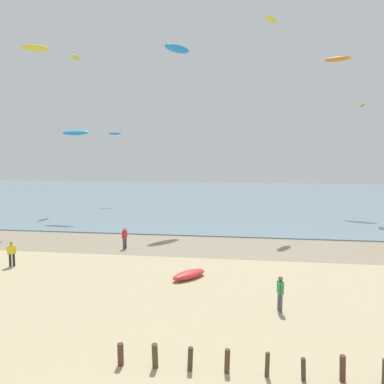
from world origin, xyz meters
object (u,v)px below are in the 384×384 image
(person_mid_beach, at_px, (125,237))
(grounded_kite, at_px, (189,275))
(kite_aloft_8, at_px, (338,59))
(kite_aloft_10, at_px, (271,20))
(kite_aloft_7, at_px, (177,49))
(person_nearest_camera, at_px, (12,253))
(kite_aloft_1, at_px, (362,105))
(kite_aloft_9, at_px, (35,48))
(person_by_waterline, at_px, (280,293))
(kite_aloft_0, at_px, (115,134))
(kite_aloft_3, at_px, (76,133))
(kite_aloft_6, at_px, (76,58))

(person_mid_beach, distance_m, grounded_kite, 8.90)
(kite_aloft_8, height_order, kite_aloft_10, kite_aloft_10)
(kite_aloft_7, bearing_deg, person_nearest_camera, 12.54)
(person_nearest_camera, bearing_deg, person_mid_beach, 43.26)
(kite_aloft_1, height_order, kite_aloft_9, kite_aloft_9)
(person_by_waterline, xyz_separation_m, kite_aloft_9, (-24.10, 20.20, 18.10))
(kite_aloft_7, bearing_deg, kite_aloft_0, -102.11)
(kite_aloft_0, bearing_deg, person_nearest_camera, 104.03)
(kite_aloft_1, bearing_deg, kite_aloft_10, 128.17)
(person_by_waterline, height_order, grounded_kite, person_by_waterline)
(person_nearest_camera, bearing_deg, kite_aloft_1, 38.84)
(person_nearest_camera, xyz_separation_m, kite_aloft_0, (-4.27, 32.17, 10.04))
(grounded_kite, distance_m, kite_aloft_7, 26.67)
(kite_aloft_1, height_order, kite_aloft_7, kite_aloft_7)
(kite_aloft_0, bearing_deg, kite_aloft_3, 97.19)
(person_mid_beach, height_order, kite_aloft_9, kite_aloft_9)
(kite_aloft_10, bearing_deg, kite_aloft_0, -93.86)
(kite_aloft_9, bearing_deg, kite_aloft_6, 76.96)
(kite_aloft_6, relative_size, kite_aloft_8, 0.76)
(person_by_waterline, relative_size, kite_aloft_9, 0.60)
(person_mid_beach, height_order, kite_aloft_6, kite_aloft_6)
(grounded_kite, bearing_deg, kite_aloft_8, -166.69)
(kite_aloft_1, bearing_deg, kite_aloft_0, 89.54)
(person_mid_beach, xyz_separation_m, kite_aloft_8, (21.91, 24.93, 19.64))
(grounded_kite, xyz_separation_m, kite_aloft_0, (-16.43, 32.91, 10.72))
(kite_aloft_3, height_order, kite_aloft_9, kite_aloft_9)
(person_mid_beach, xyz_separation_m, person_by_waterline, (11.16, -10.36, 0.00))
(grounded_kite, bearing_deg, kite_aloft_10, -157.14)
(person_by_waterline, bearing_deg, person_nearest_camera, 164.60)
(kite_aloft_0, height_order, kite_aloft_3, kite_aloft_0)
(kite_aloft_7, bearing_deg, kite_aloft_9, -44.17)
(person_mid_beach, relative_size, kite_aloft_10, 0.75)
(person_mid_beach, bearing_deg, kite_aloft_0, 111.13)
(kite_aloft_6, distance_m, kite_aloft_10, 27.68)
(kite_aloft_1, bearing_deg, kite_aloft_9, 116.67)
(grounded_kite, height_order, kite_aloft_1, kite_aloft_1)
(person_nearest_camera, height_order, kite_aloft_9, kite_aloft_9)
(kite_aloft_0, distance_m, kite_aloft_10, 28.34)
(kite_aloft_1, xyz_separation_m, kite_aloft_7, (-20.95, -5.64, 5.64))
(person_nearest_camera, relative_size, kite_aloft_7, 0.49)
(kite_aloft_3, distance_m, kite_aloft_10, 25.04)
(kite_aloft_9, relative_size, kite_aloft_10, 1.24)
(kite_aloft_3, xyz_separation_m, kite_aloft_10, (22.21, 0.06, 11.57))
(person_by_waterline, bearing_deg, kite_aloft_9, 140.04)
(kite_aloft_7, height_order, kite_aloft_10, kite_aloft_10)
(person_mid_beach, height_order, kite_aloft_0, kite_aloft_0)
(kite_aloft_1, relative_size, kite_aloft_6, 0.69)
(person_mid_beach, height_order, kite_aloft_7, kite_aloft_7)
(person_nearest_camera, distance_m, kite_aloft_7, 26.64)
(person_mid_beach, height_order, grounded_kite, person_mid_beach)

